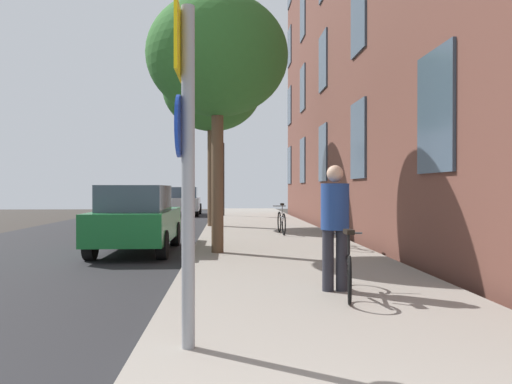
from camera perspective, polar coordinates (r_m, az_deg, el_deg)
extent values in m
plane|color=#332D28|center=(16.50, -11.14, -5.01)|extent=(41.80, 41.80, 0.00)
cube|color=#232326|center=(16.91, -18.23, -4.87)|extent=(7.00, 38.00, 0.01)
cube|color=gray|center=(16.39, 1.12, -4.82)|extent=(4.20, 38.00, 0.12)
cube|color=#384756|center=(9.11, 20.12, 8.82)|extent=(0.06, 1.44, 2.13)
cube|color=#384756|center=(13.81, 11.80, 5.96)|extent=(0.06, 1.44, 2.13)
cube|color=#384756|center=(18.67, 7.78, 4.52)|extent=(0.06, 1.44, 2.13)
cube|color=#384756|center=(23.58, 5.44, 3.66)|extent=(0.06, 1.44, 2.13)
cube|color=#384756|center=(28.53, 3.91, 3.10)|extent=(0.06, 1.44, 2.13)
cube|color=#384756|center=(14.55, 11.82, 19.57)|extent=(0.06, 1.44, 2.13)
cube|color=#384756|center=(19.22, 7.79, 14.80)|extent=(0.06, 1.44, 2.13)
cube|color=#384756|center=(24.03, 5.45, 11.88)|extent=(0.06, 1.44, 2.13)
cube|color=#384756|center=(28.90, 3.91, 9.93)|extent=(0.06, 1.44, 2.13)
cube|color=#384756|center=(24.94, 5.45, 19.66)|extent=(0.06, 1.44, 2.13)
cube|color=#384756|center=(29.66, 3.92, 16.50)|extent=(0.06, 1.44, 2.13)
cylinder|color=gray|center=(4.45, -7.90, 1.71)|extent=(0.12, 0.12, 3.07)
cube|color=yellow|center=(4.64, -8.94, 16.79)|extent=(0.03, 0.60, 0.60)
cylinder|color=#14339E|center=(4.49, -8.93, 7.56)|extent=(0.03, 0.56, 0.56)
cylinder|color=black|center=(25.96, -3.83, 1.48)|extent=(0.12, 0.12, 3.84)
cube|color=black|center=(26.03, -4.22, 4.72)|extent=(0.20, 0.24, 0.80)
sphere|color=#4B0707|center=(26.05, -4.47, 5.29)|extent=(0.16, 0.16, 0.16)
sphere|color=orange|center=(26.03, -4.47, 4.72)|extent=(0.16, 0.16, 0.16)
sphere|color=#083E11|center=(26.01, -4.47, 4.15)|extent=(0.16, 0.16, 0.16)
cylinder|color=brown|center=(11.02, -4.51, 1.93)|extent=(0.27, 0.27, 3.46)
ellipsoid|color=#2D6628|center=(11.41, -4.51, 15.50)|extent=(3.17, 3.17, 2.69)
cylinder|color=brown|center=(18.87, -5.10, 2.30)|extent=(0.37, 0.37, 4.12)
ellipsoid|color=#2D6628|center=(19.24, -5.11, 11.85)|extent=(3.79, 3.79, 3.22)
torus|color=black|center=(7.32, 10.59, -8.49)|extent=(0.17, 0.60, 0.61)
torus|color=black|center=(6.25, 10.83, -10.03)|extent=(0.17, 0.60, 0.61)
cylinder|color=black|center=(6.76, 10.70, -7.80)|extent=(0.24, 0.91, 0.04)
cylinder|color=black|center=(6.50, 10.76, -8.80)|extent=(0.16, 0.55, 0.30)
cylinder|color=black|center=(6.57, 10.74, -5.95)|extent=(0.04, 0.04, 0.28)
cube|color=black|center=(6.55, 10.74, -4.56)|extent=(0.10, 0.24, 0.06)
cylinder|color=#4C4C4C|center=(7.26, 10.60, -4.71)|extent=(0.42, 0.12, 0.03)
torus|color=black|center=(12.77, 8.50, -4.48)|extent=(0.11, 0.70, 0.70)
torus|color=black|center=(11.74, 10.14, -4.91)|extent=(0.11, 0.70, 0.70)
cylinder|color=#194C99|center=(12.23, 9.28, -3.80)|extent=(0.14, 0.93, 0.04)
cylinder|color=#194C99|center=(11.98, 9.70, -4.30)|extent=(0.10, 0.56, 0.30)
cylinder|color=#194C99|center=(12.06, 9.54, -2.64)|extent=(0.04, 0.04, 0.28)
cube|color=black|center=(12.06, 9.54, -1.88)|extent=(0.10, 0.24, 0.06)
cylinder|color=#4C4C4C|center=(12.73, 8.50, -2.12)|extent=(0.42, 0.07, 0.03)
torus|color=black|center=(16.04, 2.73, -3.50)|extent=(0.06, 0.68, 0.68)
torus|color=black|center=(15.05, 3.25, -3.76)|extent=(0.06, 0.68, 0.68)
cylinder|color=#99999E|center=(15.53, 2.98, -2.93)|extent=(0.07, 0.86, 0.04)
cylinder|color=#99999E|center=(15.29, 3.11, -3.31)|extent=(0.06, 0.52, 0.28)
cylinder|color=#99999E|center=(15.37, 3.06, -2.02)|extent=(0.04, 0.04, 0.28)
cube|color=black|center=(15.36, 3.06, -1.42)|extent=(0.10, 0.24, 0.06)
cylinder|color=#4C4C4C|center=(16.01, 2.73, -1.64)|extent=(0.42, 0.04, 0.03)
cylinder|color=#26262D|center=(6.99, 8.38, -7.86)|extent=(0.16, 0.16, 0.86)
cylinder|color=#26262D|center=(7.03, 9.94, -7.82)|extent=(0.16, 0.16, 0.86)
cylinder|color=navy|center=(6.95, 9.17, -1.68)|extent=(0.51, 0.51, 0.65)
sphere|color=tan|center=(6.94, 9.17, 2.14)|extent=(0.23, 0.23, 0.23)
cube|color=#19662D|center=(12.25, -13.63, -3.70)|extent=(1.72, 4.03, 0.70)
cube|color=#384756|center=(12.02, -13.81, -0.68)|extent=(1.44, 2.26, 0.60)
cylinder|color=black|center=(13.69, -15.85, -4.74)|extent=(0.22, 0.64, 0.64)
cylinder|color=black|center=(13.44, -9.39, -4.83)|extent=(0.22, 0.64, 0.64)
cylinder|color=black|center=(11.20, -18.72, -5.89)|extent=(0.22, 0.64, 0.64)
cylinder|color=black|center=(10.90, -10.83, -6.05)|extent=(0.22, 0.64, 0.64)
cube|color=#B7B7BC|center=(28.51, -8.42, -1.35)|extent=(1.97, 4.38, 0.70)
cube|color=#384756|center=(28.28, -8.46, -0.05)|extent=(1.62, 2.47, 0.60)
cylinder|color=black|center=(29.98, -9.78, -1.93)|extent=(0.22, 0.64, 0.64)
cylinder|color=black|center=(29.84, -6.59, -1.94)|extent=(0.22, 0.64, 0.64)
cylinder|color=black|center=(27.24, -10.43, -2.17)|extent=(0.22, 0.64, 0.64)
cylinder|color=black|center=(27.08, -6.92, -2.18)|extent=(0.22, 0.64, 0.64)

